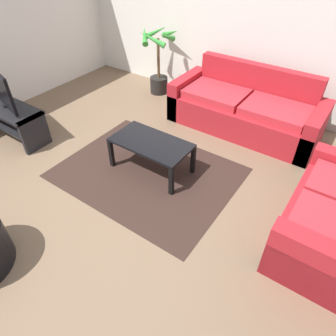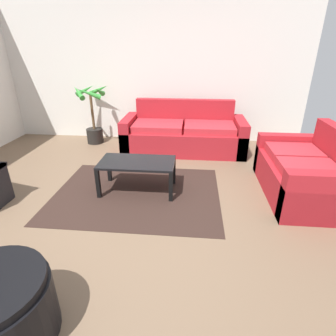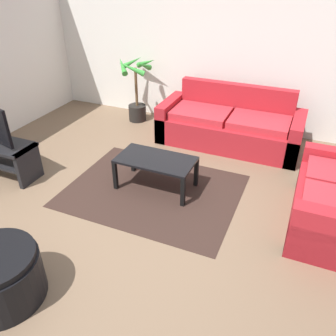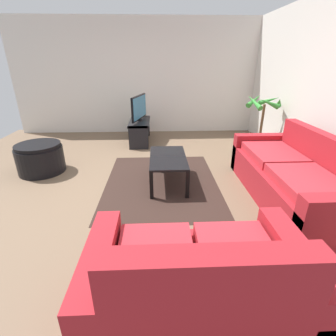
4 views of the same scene
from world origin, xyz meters
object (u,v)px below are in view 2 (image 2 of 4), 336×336
object	(u,v)px
couch_main	(184,135)
coffee_table	(137,165)
potted_palm	(93,118)
couch_loveseat	(304,174)

from	to	relation	value
couch_main	coffee_table	distance (m)	1.72
couch_main	potted_palm	xyz separation A→B (m)	(-1.82, 0.26, 0.22)
couch_loveseat	coffee_table	distance (m)	2.20
coffee_table	potted_palm	world-z (taller)	potted_palm
coffee_table	potted_palm	bearing A→B (deg)	123.74
couch_loveseat	couch_main	bearing A→B (deg)	137.31
couch_main	coffee_table	xyz separation A→B (m)	(-0.55, -1.63, 0.07)
couch_main	potted_palm	bearing A→B (deg)	171.71
couch_loveseat	coffee_table	bearing A→B (deg)	-177.11
couch_main	couch_loveseat	bearing A→B (deg)	-42.69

